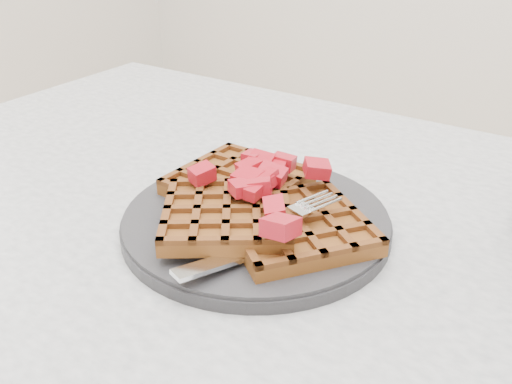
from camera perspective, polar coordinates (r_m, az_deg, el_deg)
table at (r=0.58m, az=4.59°, el=-16.04°), size 1.20×0.80×0.75m
plate at (r=0.55m, az=0.00°, el=-2.95°), size 0.26×0.26×0.02m
waffles at (r=0.54m, az=-0.21°, el=-1.36°), size 0.24×0.21×0.03m
strawberry_pile at (r=0.53m, az=0.00°, el=1.34°), size 0.15×0.15×0.02m
fork at (r=0.49m, az=1.71°, el=-4.82°), size 0.08×0.18×0.02m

